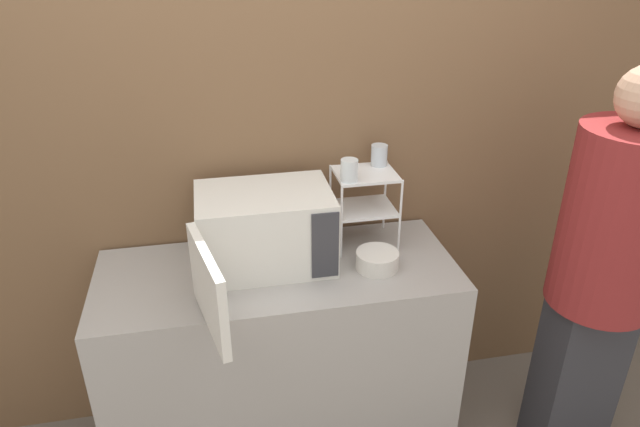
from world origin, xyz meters
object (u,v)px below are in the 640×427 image
microwave (262,231)px  person (605,263)px  dish_rack (365,193)px  glass_back_right (379,155)px  glass_front_left (349,170)px  bowl (377,260)px

microwave → person: 1.35m
dish_rack → glass_back_right: bearing=41.8°
glass_front_left → glass_back_right: 0.21m
glass_back_right → person: 0.99m
microwave → bowl: (0.44, -0.11, -0.12)m
glass_front_left → bowl: glass_front_left is taller
dish_rack → glass_front_left: bearing=-142.7°
microwave → glass_back_right: (0.52, 0.17, 0.21)m
microwave → dish_rack: dish_rack is taller
microwave → dish_rack: (0.44, 0.11, 0.08)m
dish_rack → person: 0.98m
microwave → person: bearing=-13.7°
dish_rack → bowl: 0.29m
bowl → person: 0.89m
microwave → bowl: 0.47m
dish_rack → person: bearing=-26.1°
glass_front_left → glass_back_right: bearing=39.5°
dish_rack → person: (0.87, -0.42, -0.19)m
glass_back_right → bowl: (-0.08, -0.28, -0.33)m
glass_back_right → bowl: bearing=-105.3°
microwave → glass_front_left: 0.42m
dish_rack → bowl: (-0.00, -0.21, -0.20)m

